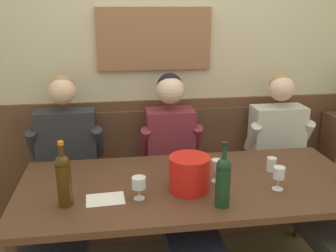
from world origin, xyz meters
name	(u,v)px	position (x,y,z in m)	size (l,w,h in m)	color
room_wall_back	(167,51)	(0.00, 1.09, 1.40)	(6.80, 0.12, 2.80)	beige
wood_wainscot_panel	(168,158)	(0.00, 1.04, 0.51)	(6.80, 0.03, 1.02)	brown
wall_bench	(172,193)	(0.00, 0.83, 0.28)	(2.36, 0.42, 0.94)	brown
dining_table	(190,193)	(0.00, 0.12, 0.65)	(2.06, 0.91, 0.72)	#4F311F
person_center_right_seat	(62,188)	(-0.80, 0.41, 0.60)	(0.54, 1.32, 1.28)	#34333E
person_center_left_seat	(178,174)	(-0.02, 0.45, 0.63)	(0.47, 1.33, 1.27)	#2E263D
person_left_seat	(297,172)	(0.85, 0.42, 0.60)	(0.52, 1.32, 1.25)	#282E3F
ice_bucket	(189,174)	(-0.03, 0.02, 0.83)	(0.24, 0.24, 0.21)	red
wine_bottle_green_tall	(64,178)	(-0.72, -0.05, 0.88)	(0.08, 0.08, 0.37)	#3F290A
wine_bottle_clear_water	(223,180)	(0.11, -0.18, 0.87)	(0.08, 0.08, 0.36)	#16361F
wine_glass_near_bucket	(279,174)	(0.49, -0.04, 0.82)	(0.07, 0.07, 0.14)	silver
wine_glass_right_end	(139,184)	(-0.32, -0.04, 0.81)	(0.08, 0.08, 0.13)	silver
wine_glass_center_front	(216,167)	(0.16, 0.11, 0.82)	(0.06, 0.06, 0.14)	silver
water_tumbler_left	(271,164)	(0.55, 0.21, 0.77)	(0.06, 0.06, 0.09)	silver
tasting_sheet_left_guest	(105,199)	(-0.51, -0.02, 0.72)	(0.21, 0.15, 0.00)	white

